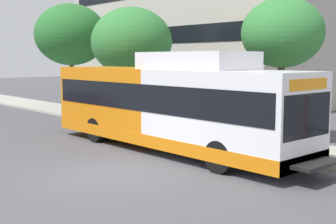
{
  "coord_description": "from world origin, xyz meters",
  "views": [
    {
      "loc": [
        -7.21,
        -10.73,
        3.42
      ],
      "look_at": [
        2.88,
        0.58,
        1.6
      ],
      "focal_mm": 47.63,
      "sensor_mm": 36.0,
      "label": 1
    }
  ],
  "objects": [
    {
      "name": "street_tree_mid_block",
      "position": [
        7.63,
        8.88,
        4.32
      ],
      "size": [
        4.4,
        4.4,
        6.06
      ],
      "color": "#4C3823",
      "rests_on": "sidewalk_curb"
    },
    {
      "name": "transit_bus",
      "position": [
        3.77,
        1.5,
        1.7
      ],
      "size": [
        2.58,
        12.25,
        3.65
      ],
      "color": "white",
      "rests_on": "ground"
    },
    {
      "name": "street_tree_far_block",
      "position": [
        7.97,
        16.02,
        5.0
      ],
      "size": [
        4.78,
        4.78,
        6.9
      ],
      "color": "#4C3823",
      "rests_on": "sidewalk_curb"
    },
    {
      "name": "street_tree_near_stop",
      "position": [
        8.07,
        -0.42,
        4.42
      ],
      "size": [
        3.25,
        3.25,
        5.68
      ],
      "color": "#4C3823",
      "rests_on": "sidewalk_curb"
    },
    {
      "name": "sidewalk_curb",
      "position": [
        7.0,
        6.0,
        0.07
      ],
      "size": [
        3.0,
        56.0,
        0.14
      ],
      "primitive_type": "cube",
      "color": "#A8A399",
      "rests_on": "ground"
    },
    {
      "name": "ground_plane",
      "position": [
        0.0,
        8.0,
        0.0
      ],
      "size": [
        120.0,
        120.0,
        0.0
      ],
      "primitive_type": "plane",
      "color": "#4C4C51"
    }
  ]
}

